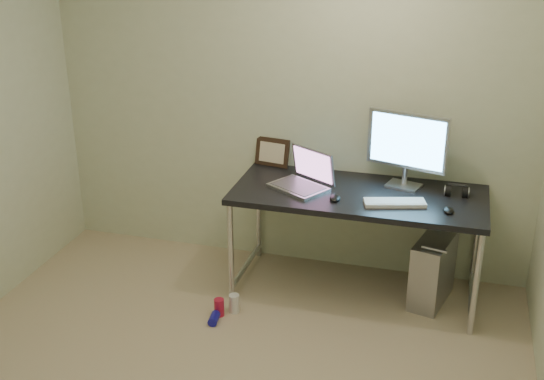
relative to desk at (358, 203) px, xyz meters
The scene contains 16 objects.
wall_back 0.89m from the desk, 147.67° to the left, with size 3.50×0.02×2.50m, color beige.
desk is the anchor object (origin of this frame).
tower_computer 0.69m from the desk, ahead, with size 0.30×0.48×0.49m.
cable_a 0.63m from the desk, 33.54° to the left, with size 0.01×0.01×0.70m, color black.
cable_b 0.70m from the desk, 27.57° to the left, with size 0.01×0.01×0.72m, color black.
can_red 1.15m from the desk, 145.31° to the right, with size 0.07×0.07×0.12m, color #B51637.
can_white 1.07m from the desk, 145.84° to the right, with size 0.07×0.07×0.13m, color silver.
can_blue 1.22m from the desk, 141.32° to the right, with size 0.06×0.06×0.11m, color #1816A5.
laptop 0.40m from the desk, behind, with size 0.46×0.44×0.25m.
monitor 0.50m from the desk, 34.06° to the left, with size 0.54×0.21×0.51m.
keyboard 0.30m from the desk, 28.54° to the right, with size 0.39×0.13×0.02m, color white.
mouse_right 0.61m from the desk, 15.53° to the right, with size 0.07×0.10×0.04m, color black.
mouse_left 0.23m from the desk, 128.00° to the right, with size 0.07×0.11×0.04m, color black.
headphones 0.64m from the desk, 11.21° to the left, with size 0.15×0.09×0.10m.
picture_frame 0.79m from the desk, 154.07° to the left, with size 0.26×0.03×0.21m, color black.
webcam 0.52m from the desk, 149.05° to the left, with size 0.05×0.04×0.13m.
Camera 1 is at (1.15, -2.78, 2.50)m, focal length 45.00 mm.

